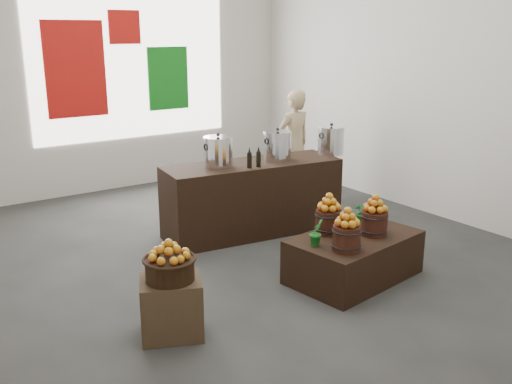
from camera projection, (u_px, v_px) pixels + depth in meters
ground at (240, 254)px, 6.49m from camera, size 7.00×7.00×0.00m
back_wall at (113, 61)px, 8.70m from camera, size 6.00×0.04×4.00m
back_opening at (132, 61)px, 8.85m from camera, size 3.20×0.02×2.40m
deco_red_left at (75, 69)px, 8.37m from camera, size 0.90×0.04×1.40m
deco_green_right at (168, 78)px, 9.25m from camera, size 0.70×0.04×1.00m
deco_red_upper at (124, 27)px, 8.65m from camera, size 0.50×0.04×0.50m
crate at (171, 307)px, 4.71m from camera, size 0.62×0.58×0.50m
wicker_basket at (170, 269)px, 4.62m from camera, size 0.40×0.40×0.18m
apples_in_basket at (169, 249)px, 4.57m from camera, size 0.31×0.31×0.17m
display_table at (354, 257)px, 5.82m from camera, size 1.42×0.99×0.46m
apple_bucket_front_left at (346, 238)px, 5.34m from camera, size 0.26×0.26×0.24m
apples_in_bucket_front_left at (347, 217)px, 5.29m from camera, size 0.20×0.20×0.18m
apple_bucket_front_right at (374, 223)px, 5.76m from camera, size 0.26×0.26×0.24m
apples_in_bucket_front_right at (375, 203)px, 5.70m from camera, size 0.20×0.20×0.18m
apple_bucket_rear at (328, 222)px, 5.80m from camera, size 0.26×0.26×0.24m
apples_in_bucket_rear at (329, 202)px, 5.75m from camera, size 0.20×0.20×0.18m
herb_garnish_right at (364, 212)px, 6.05m from camera, size 0.32×0.30×0.28m
herb_garnish_left at (316, 232)px, 5.47m from camera, size 0.17×0.15×0.27m
counter at (252, 198)px, 7.07m from camera, size 2.27×0.99×0.90m
stock_pot_left at (218, 153)px, 6.71m from camera, size 0.34×0.34×0.34m
stock_pot_center at (277, 146)px, 7.06m from camera, size 0.34×0.34×0.34m
stock_pot_right at (331, 141)px, 7.41m from camera, size 0.34×0.34×0.34m
oil_cruets at (261, 156)px, 6.73m from camera, size 0.17×0.08×0.25m
shopper at (294, 144)px, 8.51m from camera, size 0.61×0.42×1.62m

